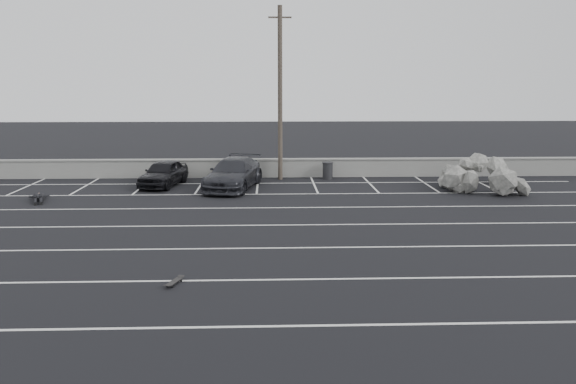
{
  "coord_description": "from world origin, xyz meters",
  "views": [
    {
      "loc": [
        1.63,
        -17.68,
        5.35
      ],
      "look_at": [
        2.37,
        4.44,
        1.0
      ],
      "focal_mm": 35.0,
      "sensor_mm": 36.0,
      "label": 1
    }
  ],
  "objects_px": {
    "riprap_pile": "(479,180)",
    "person": "(39,195)",
    "utility_pole": "(280,94)",
    "car_right": "(233,174)",
    "skateboard": "(174,282)",
    "trash_bin": "(328,171)",
    "car_left": "(164,173)"
  },
  "relations": [
    {
      "from": "car_right",
      "to": "person",
      "type": "bearing_deg",
      "value": -150.96
    },
    {
      "from": "riprap_pile",
      "to": "skateboard",
      "type": "bearing_deg",
      "value": -135.47
    },
    {
      "from": "car_left",
      "to": "person",
      "type": "height_order",
      "value": "car_left"
    },
    {
      "from": "car_right",
      "to": "trash_bin",
      "type": "xyz_separation_m",
      "value": [
        5.09,
        2.6,
        -0.28
      ]
    },
    {
      "from": "trash_bin",
      "to": "riprap_pile",
      "type": "bearing_deg",
      "value": -26.2
    },
    {
      "from": "car_right",
      "to": "riprap_pile",
      "type": "xyz_separation_m",
      "value": [
        12.35,
        -0.97,
        -0.25
      ]
    },
    {
      "from": "car_left",
      "to": "person",
      "type": "distance_m",
      "value": 6.18
    },
    {
      "from": "utility_pole",
      "to": "person",
      "type": "relative_size",
      "value": 3.68
    },
    {
      "from": "person",
      "to": "utility_pole",
      "type": "bearing_deg",
      "value": 4.57
    },
    {
      "from": "person",
      "to": "car_right",
      "type": "bearing_deg",
      "value": -3.74
    },
    {
      "from": "car_left",
      "to": "skateboard",
      "type": "height_order",
      "value": "car_left"
    },
    {
      "from": "riprap_pile",
      "to": "person",
      "type": "bearing_deg",
      "value": -175.57
    },
    {
      "from": "trash_bin",
      "to": "skateboard",
      "type": "distance_m",
      "value": 17.47
    },
    {
      "from": "riprap_pile",
      "to": "car_right",
      "type": "bearing_deg",
      "value": 175.51
    },
    {
      "from": "utility_pole",
      "to": "riprap_pile",
      "type": "xyz_separation_m",
      "value": [
        9.9,
        -3.56,
        -4.22
      ]
    },
    {
      "from": "utility_pole",
      "to": "person",
      "type": "height_order",
      "value": "utility_pole"
    },
    {
      "from": "riprap_pile",
      "to": "trash_bin",
      "type": "bearing_deg",
      "value": 153.8
    },
    {
      "from": "car_right",
      "to": "person",
      "type": "relative_size",
      "value": 2.07
    },
    {
      "from": "car_left",
      "to": "riprap_pile",
      "type": "distance_m",
      "value": 16.14
    },
    {
      "from": "car_right",
      "to": "skateboard",
      "type": "bearing_deg",
      "value": -80.57
    },
    {
      "from": "utility_pole",
      "to": "car_right",
      "type": "bearing_deg",
      "value": -133.31
    },
    {
      "from": "person",
      "to": "trash_bin",
      "type": "bearing_deg",
      "value": 0.31
    },
    {
      "from": "utility_pole",
      "to": "person",
      "type": "bearing_deg",
      "value": -155.2
    },
    {
      "from": "riprap_pile",
      "to": "person",
      "type": "relative_size",
      "value": 1.91
    },
    {
      "from": "car_left",
      "to": "utility_pole",
      "type": "xyz_separation_m",
      "value": [
        6.14,
        1.76,
        4.05
      ]
    },
    {
      "from": "car_left",
      "to": "skateboard",
      "type": "bearing_deg",
      "value": -67.03
    },
    {
      "from": "car_right",
      "to": "skateboard",
      "type": "distance_m",
      "value": 13.89
    },
    {
      "from": "utility_pole",
      "to": "riprap_pile",
      "type": "distance_m",
      "value": 11.34
    },
    {
      "from": "car_right",
      "to": "utility_pole",
      "type": "distance_m",
      "value": 5.33
    },
    {
      "from": "car_right",
      "to": "riprap_pile",
      "type": "distance_m",
      "value": 12.39
    },
    {
      "from": "car_right",
      "to": "skateboard",
      "type": "height_order",
      "value": "car_right"
    },
    {
      "from": "utility_pole",
      "to": "trash_bin",
      "type": "relative_size",
      "value": 9.76
    }
  ]
}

